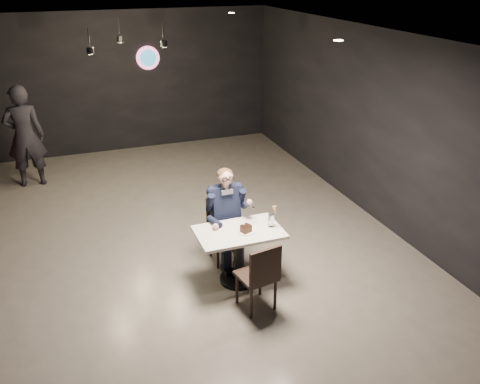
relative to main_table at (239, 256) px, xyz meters
name	(u,v)px	position (x,y,z in m)	size (l,w,h in m)	color
floor	(162,243)	(-0.76, 1.33, -0.38)	(9.00, 9.00, 0.00)	slate
wall_sign	(148,58)	(0.04, 5.80, 1.62)	(0.50, 0.06, 0.50)	pink
pendant_lights	(124,30)	(-0.76, 3.33, 2.51)	(1.40, 1.20, 0.36)	black
main_table	(239,256)	(0.00, 0.00, 0.00)	(1.10, 0.70, 0.75)	white
chair_far	(225,231)	(0.00, 0.55, 0.09)	(0.42, 0.46, 0.92)	black
chair_near	(256,274)	(0.00, -0.60, 0.09)	(0.42, 0.46, 0.92)	black
seated_man	(225,215)	(0.00, 0.55, 0.34)	(0.60, 0.80, 1.44)	black
dessert_plate	(247,232)	(0.08, -0.07, 0.38)	(0.22, 0.22, 0.01)	white
cake_slice	(246,229)	(0.07, -0.07, 0.43)	(0.12, 0.10, 0.09)	black
mint_leaf	(247,226)	(0.08, -0.08, 0.47)	(0.06, 0.04, 0.01)	green
sundae_glass	(271,220)	(0.43, -0.03, 0.46)	(0.07, 0.07, 0.17)	silver
wafer_cone	(275,211)	(0.47, -0.07, 0.61)	(0.06, 0.06, 0.12)	tan
passerby	(25,136)	(-2.59, 4.40, 0.58)	(0.70, 0.46, 1.92)	black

